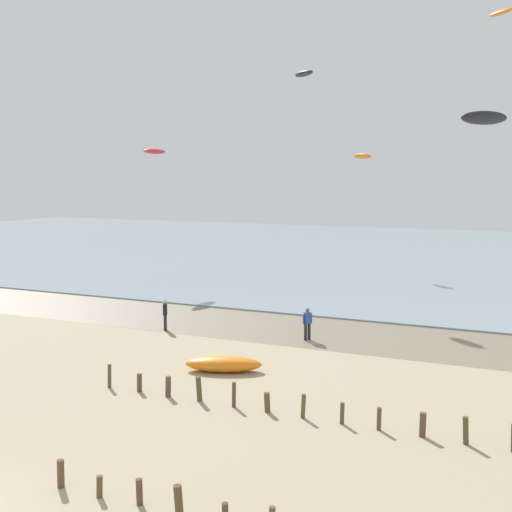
# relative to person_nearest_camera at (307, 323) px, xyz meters

# --- Properties ---
(wet_sand_strip) EXTENTS (120.00, 7.16, 0.01)m
(wet_sand_strip) POSITION_rel_person_nearest_camera_xyz_m (-2.55, 1.93, -0.91)
(wet_sand_strip) COLOR #7A6D59
(wet_sand_strip) RESTS_ON ground
(sea) EXTENTS (160.00, 70.00, 0.10)m
(sea) POSITION_rel_person_nearest_camera_xyz_m (-2.55, 40.52, -0.87)
(sea) COLOR #7F939E
(sea) RESTS_ON ground
(groyne_mid) EXTENTS (19.74, 0.32, 0.97)m
(groyne_mid) POSITION_rel_person_nearest_camera_xyz_m (5.14, -10.61, -0.50)
(groyne_mid) COLOR brown
(groyne_mid) RESTS_ON ground
(person_nearest_camera) EXTENTS (0.39, 0.48, 1.71)m
(person_nearest_camera) POSITION_rel_person_nearest_camera_xyz_m (0.00, 0.00, 0.00)
(person_nearest_camera) COLOR #232328
(person_nearest_camera) RESTS_ON ground
(person_mid_beach) EXTENTS (0.36, 0.52, 1.71)m
(person_mid_beach) POSITION_rel_person_nearest_camera_xyz_m (-8.01, -1.13, 0.00)
(person_mid_beach) COLOR #232328
(person_mid_beach) RESTS_ON ground
(grounded_kite) EXTENTS (3.59, 2.34, 0.68)m
(grounded_kite) POSITION_rel_person_nearest_camera_xyz_m (-1.47, -6.77, -0.58)
(grounded_kite) COLOR orange
(grounded_kite) RESTS_ON ground
(kite_aloft_0) EXTENTS (2.35, 2.25, 0.41)m
(kite_aloft_0) POSITION_rel_person_nearest_camera_xyz_m (-5.94, 15.33, 15.22)
(kite_aloft_0) COLOR black
(kite_aloft_1) EXTENTS (1.00, 2.81, 0.45)m
(kite_aloft_1) POSITION_rel_person_nearest_camera_xyz_m (-18.11, 13.71, 9.63)
(kite_aloft_1) COLOR red
(kite_aloft_6) EXTENTS (2.44, 2.18, 0.69)m
(kite_aloft_6) POSITION_rel_person_nearest_camera_xyz_m (-4.60, 27.37, 9.45)
(kite_aloft_6) COLOR orange
(kite_aloft_7) EXTENTS (2.02, 1.93, 0.53)m
(kite_aloft_7) POSITION_rel_person_nearest_camera_xyz_m (7.81, 14.27, 18.03)
(kite_aloft_7) COLOR orange
(kite_aloft_8) EXTENTS (3.03, 3.58, 1.00)m
(kite_aloft_8) POSITION_rel_person_nearest_camera_xyz_m (7.77, 6.66, 10.80)
(kite_aloft_8) COLOR black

